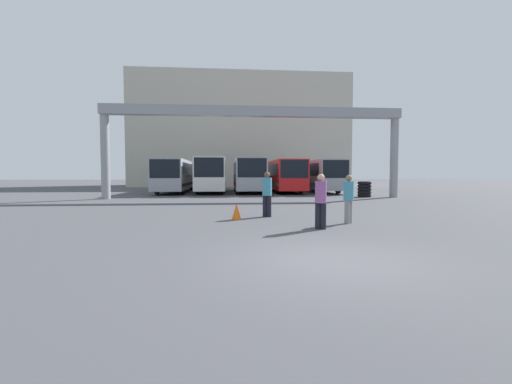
% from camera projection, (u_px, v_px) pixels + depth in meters
% --- Properties ---
extents(ground_plane, '(200.00, 200.00, 0.00)m').
position_uv_depth(ground_plane, '(330.00, 261.00, 7.04)').
color(ground_plane, '#47474C').
extents(building_backdrop, '(30.39, 12.00, 15.61)m').
position_uv_depth(building_backdrop, '(240.00, 134.00, 51.54)').
color(building_backdrop, '#B7B2A3').
rests_on(building_backdrop, ground).
extents(overhead_gantry, '(21.80, 0.80, 6.65)m').
position_uv_depth(overhead_gantry, '(255.00, 124.00, 24.86)').
color(overhead_gantry, gray).
rests_on(overhead_gantry, ground).
extents(bus_slot_0, '(2.62, 11.87, 3.05)m').
position_uv_depth(bus_slot_0, '(176.00, 174.00, 33.07)').
color(bus_slot_0, '#999EA5').
rests_on(bus_slot_0, ground).
extents(bus_slot_1, '(2.62, 11.82, 3.20)m').
position_uv_depth(bus_slot_1, '(212.00, 173.00, 33.35)').
color(bus_slot_1, silver).
rests_on(bus_slot_1, ground).
extents(bus_slot_2, '(2.62, 10.01, 3.17)m').
position_uv_depth(bus_slot_2, '(248.00, 173.00, 32.76)').
color(bus_slot_2, '#999EA5').
rests_on(bus_slot_2, ground).
extents(bus_slot_3, '(2.56, 11.66, 3.03)m').
position_uv_depth(bus_slot_3, '(283.00, 174.00, 33.89)').
color(bus_slot_3, red).
rests_on(bus_slot_3, ground).
extents(bus_slot_4, '(2.46, 11.62, 3.04)m').
position_uv_depth(bus_slot_4, '(317.00, 174.00, 34.17)').
color(bus_slot_4, '#999EA5').
rests_on(bus_slot_4, ground).
extents(pedestrian_near_left, '(0.36, 0.36, 1.76)m').
position_uv_depth(pedestrian_near_left, '(349.00, 198.00, 12.30)').
color(pedestrian_near_left, gray).
rests_on(pedestrian_near_left, ground).
extents(pedestrian_near_right, '(0.39, 0.39, 1.87)m').
position_uv_depth(pedestrian_near_right, '(267.00, 193.00, 14.19)').
color(pedestrian_near_right, black).
rests_on(pedestrian_near_right, ground).
extents(pedestrian_mid_right, '(0.37, 0.37, 1.79)m').
position_uv_depth(pedestrian_mid_right, '(321.00, 200.00, 11.04)').
color(pedestrian_mid_right, black).
rests_on(pedestrian_mid_right, ground).
extents(traffic_cone, '(0.37, 0.37, 0.64)m').
position_uv_depth(traffic_cone, '(236.00, 211.00, 13.38)').
color(traffic_cone, orange).
rests_on(traffic_cone, ground).
extents(tire_stack, '(1.04, 1.04, 1.20)m').
position_uv_depth(tire_stack, '(364.00, 189.00, 26.28)').
color(tire_stack, black).
rests_on(tire_stack, ground).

